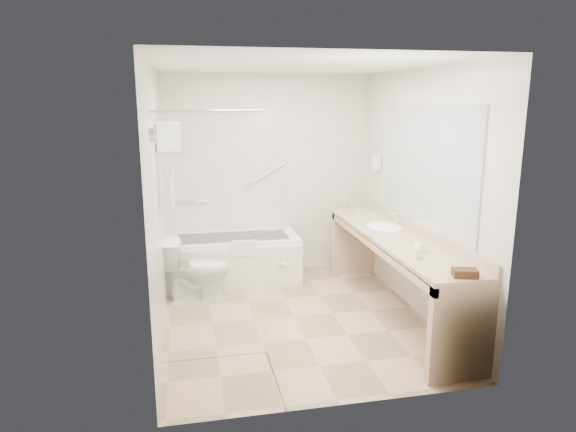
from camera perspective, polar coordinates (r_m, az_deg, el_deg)
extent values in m
plane|color=tan|center=(5.39, 0.65, -11.12)|extent=(3.20, 3.20, 0.00)
cube|color=silver|center=(4.94, 0.73, 16.43)|extent=(2.60, 3.20, 0.10)
cube|color=beige|center=(6.57, -2.28, 4.61)|extent=(2.60, 0.10, 2.50)
cube|color=beige|center=(3.51, 6.24, -2.80)|extent=(2.60, 0.10, 2.50)
cube|color=beige|center=(4.91, -14.30, 1.40)|extent=(0.10, 3.20, 2.50)
cube|color=beige|center=(5.44, 14.21, 2.49)|extent=(0.10, 3.20, 2.50)
cube|color=white|center=(6.39, -6.14, -4.68)|extent=(1.60, 0.70, 0.55)
cube|color=#EEE3D0|center=(6.05, -5.80, -5.92)|extent=(1.60, 0.02, 0.50)
cube|color=white|center=(6.00, -4.91, -3.58)|extent=(0.28, 0.06, 0.18)
cylinder|color=silver|center=(6.50, -10.50, 1.62)|extent=(0.40, 0.03, 0.03)
cylinder|color=silver|center=(6.52, -2.66, 4.55)|extent=(0.53, 0.03, 0.33)
cube|color=silver|center=(4.28, -8.51, -2.79)|extent=(0.90, 0.01, 2.10)
cube|color=silver|center=(3.89, -1.49, -4.21)|extent=(0.02, 0.90, 2.10)
cylinder|color=silver|center=(4.12, -9.00, 11.42)|extent=(0.90, 0.02, 0.02)
sphere|color=silver|center=(3.77, -0.64, -5.57)|extent=(0.05, 0.05, 0.05)
cylinder|color=silver|center=(3.68, -14.88, 8.65)|extent=(0.04, 0.10, 0.10)
cube|color=silver|center=(5.19, -12.97, 7.09)|extent=(0.24, 0.55, 0.02)
cylinder|color=silver|center=(5.22, -12.85, 4.69)|extent=(0.02, 0.55, 0.02)
cube|color=white|center=(5.24, -12.76, 2.96)|extent=(0.03, 0.42, 0.32)
cube|color=white|center=(5.19, -13.00, 7.71)|extent=(0.22, 0.40, 0.08)
cube|color=white|center=(5.18, -13.05, 8.66)|extent=(0.22, 0.40, 0.08)
cube|color=white|center=(5.17, -13.10, 9.60)|extent=(0.22, 0.40, 0.08)
cube|color=tan|center=(5.29, 11.96, -2.42)|extent=(0.55, 2.70, 0.05)
cube|color=tan|center=(5.37, 14.54, -1.48)|extent=(0.03, 2.70, 0.10)
cube|color=tan|center=(5.21, 9.35, -3.17)|extent=(0.04, 2.70, 0.08)
cube|color=tan|center=(4.33, 18.70, -12.31)|extent=(0.55, 0.08, 0.80)
cube|color=tan|center=(6.57, 7.28, -3.06)|extent=(0.55, 0.08, 0.80)
ellipsoid|color=white|center=(5.65, 10.64, -1.41)|extent=(0.40, 0.52, 0.14)
cylinder|color=silver|center=(5.68, 12.04, -0.26)|extent=(0.03, 0.03, 0.14)
cube|color=#A6ABB2|center=(5.26, 14.99, 5.41)|extent=(0.02, 2.00, 1.20)
cube|color=silver|center=(6.34, 9.80, 5.96)|extent=(0.08, 0.10, 0.18)
imported|color=white|center=(5.82, -10.06, -5.83)|extent=(0.73, 0.43, 0.69)
cube|color=#432B18|center=(4.22, 19.06, -6.00)|extent=(0.21, 0.17, 0.06)
imported|color=silver|center=(4.56, 14.29, -4.27)|extent=(0.08, 0.14, 0.06)
imported|color=silver|center=(4.75, 14.36, -3.37)|extent=(0.10, 0.13, 0.10)
cylinder|color=silver|center=(5.60, 9.14, -0.35)|extent=(0.05, 0.05, 0.15)
cylinder|color=blue|center=(5.58, 9.18, 0.53)|extent=(0.03, 0.03, 0.02)
cylinder|color=silver|center=(5.68, 9.64, -0.19)|extent=(0.06, 0.06, 0.16)
cylinder|color=blue|center=(5.66, 9.67, 0.70)|extent=(0.03, 0.03, 0.02)
cylinder|color=silver|center=(6.38, 7.19, 1.37)|extent=(0.06, 0.06, 0.17)
cylinder|color=blue|center=(6.36, 7.22, 2.21)|extent=(0.03, 0.03, 0.02)
cylinder|color=silver|center=(5.76, 7.99, -0.26)|extent=(0.10, 0.10, 0.09)
cylinder|color=silver|center=(6.22, 7.78, 0.73)|extent=(0.08, 0.08, 0.09)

